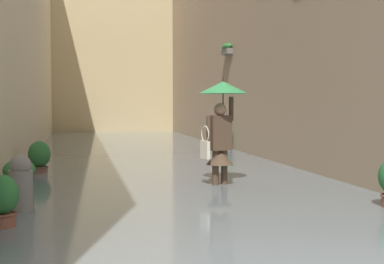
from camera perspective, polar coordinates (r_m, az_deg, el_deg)
ground_plane at (r=15.00m, az=-5.61°, el=-3.27°), size 60.00×60.00×0.00m
flood_water at (r=14.98m, az=-5.61°, el=-2.87°), size 6.94×29.81×0.21m
building_facade_left at (r=16.07m, az=8.85°, el=12.43°), size 2.04×27.81×8.55m
building_facade_far at (r=28.03m, az=-8.85°, el=12.57°), size 9.74×1.80×12.54m
person_wading at (r=9.31m, az=3.25°, el=1.68°), size 0.91×0.91×2.15m
potted_plant_far_right at (r=11.43m, az=-16.54°, el=-2.90°), size 0.47×0.47×0.88m
potted_plant_mid_right at (r=8.98m, az=-18.57°, el=-5.08°), size 0.52×0.52×0.77m
potted_plant_near_left at (r=16.64m, az=3.58°, el=-0.99°), size 0.52×0.52×0.89m
potted_plant_near_right at (r=6.61m, az=-20.17°, el=-7.69°), size 0.37×0.37×0.84m
mooring_bollard at (r=7.49m, az=-18.40°, el=-6.15°), size 0.32×0.32×0.98m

